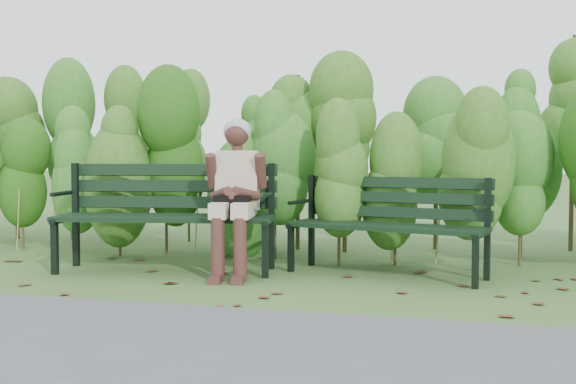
# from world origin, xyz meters

# --- Properties ---
(ground) EXTENTS (80.00, 80.00, 0.00)m
(ground) POSITION_xyz_m (0.00, 0.00, 0.00)
(ground) COLOR #375728
(footpath) EXTENTS (60.00, 2.50, 0.01)m
(footpath) POSITION_xyz_m (0.00, -2.20, 0.01)
(footpath) COLOR #474749
(footpath) RESTS_ON ground
(hedge_band) EXTENTS (11.04, 1.67, 2.42)m
(hedge_band) POSITION_xyz_m (0.00, 1.86, 1.26)
(hedge_band) COLOR #47381E
(hedge_band) RESTS_ON ground
(leaf_litter) EXTENTS (5.99, 2.22, 0.01)m
(leaf_litter) POSITION_xyz_m (0.41, -0.05, 0.00)
(leaf_litter) COLOR brown
(leaf_litter) RESTS_ON ground
(bench_left) EXTENTS (2.07, 0.96, 1.00)m
(bench_left) POSITION_xyz_m (-1.19, 0.48, 0.59)
(bench_left) COLOR black
(bench_left) RESTS_ON ground
(bench_right) EXTENTS (1.84, 0.98, 0.88)m
(bench_right) POSITION_xyz_m (0.83, 0.75, 0.52)
(bench_right) COLOR black
(bench_right) RESTS_ON ground
(seated_woman) EXTENTS (0.57, 0.83, 1.40)m
(seated_woman) POSITION_xyz_m (-0.50, 0.39, 0.80)
(seated_woman) COLOR #C7AF9A
(seated_woman) RESTS_ON ground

